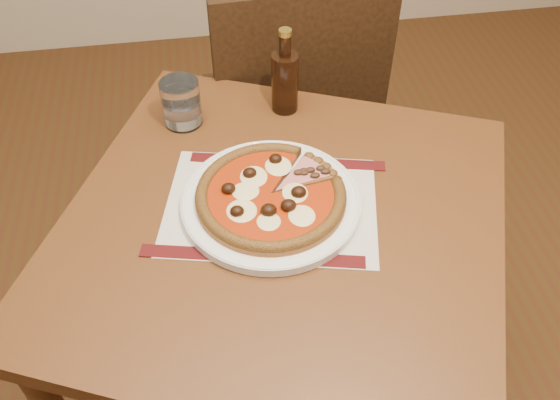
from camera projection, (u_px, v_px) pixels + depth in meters
The scene contains 8 objects.
table at pixel (282, 253), 1.17m from camera, with size 1.05×1.05×0.75m.
chair_far at pixel (292, 107), 1.68m from camera, with size 0.47×0.47×0.94m.
placemat at pixel (271, 206), 1.12m from camera, with size 0.40×0.28×0.00m, color beige.
plate at pixel (271, 202), 1.11m from camera, with size 0.34×0.34×0.02m, color white.
pizza at pixel (271, 195), 1.10m from camera, with size 0.28×0.28×0.04m.
ham_slice at pixel (303, 171), 1.14m from camera, with size 0.13×0.10×0.02m.
water_glass at pixel (181, 103), 1.26m from camera, with size 0.08×0.08×0.10m, color white.
bottle at pixel (285, 79), 1.28m from camera, with size 0.06×0.06×0.20m.
Camera 1 is at (0.39, 0.31, 1.56)m, focal length 38.00 mm.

